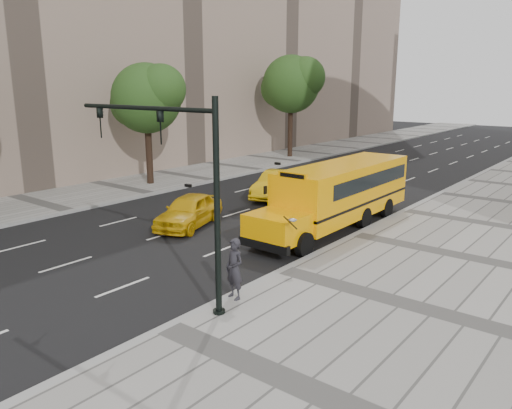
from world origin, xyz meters
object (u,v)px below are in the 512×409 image
Objects in this scene: school_bus at (341,190)px; tree_b at (147,98)px; tree_c at (292,84)px; traffic_signal at (181,176)px; taxi_far at (277,184)px; taxi_near at (189,211)px; pedestrian at (234,269)px.

tree_b is at bearing 177.07° from school_bus.
traffic_signal is (15.59, -28.34, -2.65)m from tree_c.
tree_c is 17.82m from taxi_far.
tree_c is at bearing 118.82° from traffic_signal.
taxi_far is at bearing -58.18° from tree_c.
taxi_near is 2.35× the size of pedestrian.
tree_b is 16.65m from tree_c.
tree_b is at bearing 158.82° from pedestrian.
tree_c is at bearing 89.96° from tree_b.
tree_c is 0.80× the size of school_bus.
taxi_near is at bearing -140.31° from school_bus.
tree_c reaches higher than tree_b.
taxi_far is (8.87, 2.35, -5.04)m from tree_b.
tree_c is (0.01, 16.63, 0.91)m from tree_b.
pedestrian is (16.68, -10.63, -4.72)m from tree_b.
tree_b is 1.77× the size of taxi_near.
traffic_signal is (0.69, -10.95, 2.33)m from school_bus.
tree_b reaches higher than school_bus.
tree_b is 0.87× the size of tree_c.
tree_b is 0.70× the size of school_bus.
pedestrian is (1.77, -9.87, -0.64)m from school_bus.
pedestrian is (16.67, -27.26, -5.62)m from tree_c.
tree_b reaches higher than taxi_far.
school_bus is 10.05m from pedestrian.
tree_c is at bearing 94.30° from taxi_near.
pedestrian is at bearing 45.14° from traffic_signal.
tree_b is 20.34m from pedestrian.
tree_c reaches higher than taxi_near.
school_bus is 2.53× the size of taxi_near.
tree_c reaches higher than school_bus.
tree_c is 1.45× the size of traffic_signal.
tree_b is at bearing 131.16° from taxi_near.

